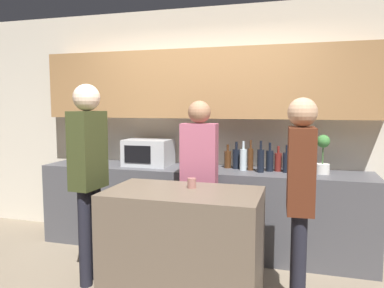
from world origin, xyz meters
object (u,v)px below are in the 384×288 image
(bottle_4, at_px, (261,160))
(person_center, at_px, (300,188))
(bottle_6, at_px, (278,162))
(bottle_7, at_px, (287,162))
(bottle_0, at_px, (228,159))
(bottle_2, at_px, (243,159))
(bottle_1, at_px, (236,158))
(microwave, at_px, (148,152))
(potted_plant, at_px, (323,154))
(person_right, at_px, (88,165))
(bottle_5, at_px, (270,160))
(toaster, at_px, (90,155))
(person_left, at_px, (199,170))
(bottle_3, at_px, (250,159))
(cup_0, at_px, (192,183))

(bottle_4, distance_m, person_center, 1.07)
(bottle_6, xyz_separation_m, bottle_7, (0.09, -0.05, 0.01))
(bottle_0, relative_size, bottle_2, 0.84)
(bottle_7, bearing_deg, bottle_1, 170.58)
(microwave, distance_m, bottle_7, 1.54)
(potted_plant, height_order, person_right, person_right)
(bottle_5, distance_m, bottle_7, 0.17)
(toaster, relative_size, bottle_2, 0.84)
(toaster, xyz_separation_m, person_left, (1.51, -0.53, -0.02))
(bottle_2, height_order, person_center, person_center)
(bottle_4, bearing_deg, bottle_2, 156.60)
(person_right, bearing_deg, person_left, 126.69)
(bottle_1, distance_m, bottle_3, 0.17)
(microwave, xyz_separation_m, bottle_5, (1.37, -0.00, -0.03))
(bottle_2, distance_m, cup_0, 1.06)
(cup_0, relative_size, person_right, 0.05)
(toaster, distance_m, bottle_4, 2.05)
(toaster, relative_size, bottle_0, 1.00)
(bottle_5, relative_size, bottle_6, 1.13)
(bottle_0, bearing_deg, bottle_5, -10.06)
(microwave, relative_size, person_left, 0.32)
(microwave, relative_size, person_center, 0.32)
(microwave, xyz_separation_m, bottle_7, (1.54, -0.02, -0.04))
(bottle_4, xyz_separation_m, bottle_5, (0.09, 0.09, -0.01))
(bottle_2, xyz_separation_m, bottle_5, (0.28, 0.01, -0.00))
(bottle_6, relative_size, bottle_7, 0.94)
(bottle_6, height_order, person_center, person_center)
(toaster, xyz_separation_m, bottle_3, (1.93, 0.00, 0.03))
(bottle_6, height_order, bottle_7, bottle_7)
(person_left, height_order, person_right, person_right)
(microwave, xyz_separation_m, person_center, (1.68, -1.09, -0.07))
(bottle_5, bearing_deg, microwave, 179.93)
(person_left, bearing_deg, bottle_1, -116.65)
(bottle_0, distance_m, person_center, 1.40)
(microwave, distance_m, bottle_4, 1.29)
(bottle_1, bearing_deg, bottle_3, -21.12)
(bottle_4, xyz_separation_m, bottle_7, (0.26, 0.07, -0.02))
(bottle_4, relative_size, person_left, 0.20)
(bottle_4, bearing_deg, bottle_6, 35.05)
(bottle_5, bearing_deg, bottle_6, 17.82)
(cup_0, bearing_deg, person_left, 98.24)
(bottle_7, relative_size, cup_0, 3.46)
(potted_plant, distance_m, cup_0, 1.50)
(bottle_6, bearing_deg, bottle_0, 174.30)
(microwave, bearing_deg, person_right, -96.16)
(bottle_3, bearing_deg, bottle_0, 163.37)
(bottle_6, distance_m, person_center, 1.14)
(bottle_0, bearing_deg, bottle_6, -5.70)
(bottle_7, relative_size, person_left, 0.17)
(bottle_6, xyz_separation_m, person_right, (-1.57, -1.10, 0.06))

